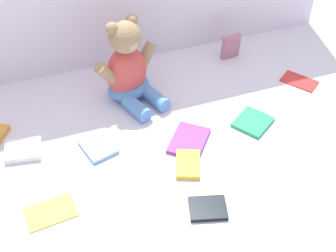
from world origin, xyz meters
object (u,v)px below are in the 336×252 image
at_px(teddy_bear, 128,70).
at_px(book_case_6, 208,208).
at_px(book_case_0, 231,47).
at_px(book_case_1, 188,164).
at_px(book_case_4, 299,81).
at_px(book_case_2, 253,122).
at_px(book_case_7, 50,212).
at_px(book_case_9, 189,141).
at_px(book_case_5, 23,150).
at_px(book_case_3, 98,147).

xyz_separation_m(teddy_bear, book_case_6, (0.06, -0.52, -0.10)).
xyz_separation_m(book_case_0, book_case_1, (-0.34, -0.45, -0.04)).
bearing_deg(book_case_4, teddy_bear, 131.93).
bearing_deg(book_case_0, book_case_2, -111.08).
relative_size(book_case_0, book_case_6, 0.97).
relative_size(book_case_0, book_case_7, 0.74).
bearing_deg(book_case_0, book_case_6, -127.24).
bearing_deg(book_case_9, book_case_4, -123.68).
height_order(book_case_0, book_case_7, book_case_0).
relative_size(teddy_bear, book_case_0, 3.01).
bearing_deg(book_case_1, book_case_7, -153.94).
height_order(book_case_4, book_case_9, book_case_9).
height_order(book_case_4, book_case_5, book_case_5).
bearing_deg(book_case_0, book_case_7, -154.36).
bearing_deg(book_case_1, book_case_3, 167.11).
bearing_deg(teddy_bear, book_case_5, -178.43).
bearing_deg(teddy_bear, book_case_2, -59.34).
relative_size(book_case_3, book_case_5, 1.03).
xyz_separation_m(book_case_1, book_case_9, (0.04, 0.09, -0.00)).
bearing_deg(book_case_9, teddy_bear, -29.74).
distance_m(book_case_4, book_case_9, 0.49).
xyz_separation_m(book_case_7, book_case_9, (0.43, 0.12, 0.00)).
height_order(book_case_6, book_case_9, same).
bearing_deg(book_case_2, book_case_3, 49.47).
distance_m(teddy_bear, book_case_1, 0.38).
bearing_deg(book_case_7, book_case_0, 117.21).
distance_m(book_case_1, book_case_4, 0.56).
bearing_deg(book_case_3, book_case_9, -28.46).
bearing_deg(book_case_2, book_case_9, 58.50).
height_order(teddy_bear, book_case_4, teddy_bear).
xyz_separation_m(book_case_0, book_case_2, (-0.08, -0.35, -0.04)).
distance_m(book_case_0, book_case_2, 0.36).
distance_m(book_case_3, book_case_6, 0.38).
bearing_deg(book_case_0, book_case_9, -137.61).
distance_m(book_case_4, book_case_6, 0.65).
distance_m(book_case_3, book_case_7, 0.25).
bearing_deg(book_case_7, book_case_1, 88.61).
relative_size(book_case_1, book_case_2, 0.95).
height_order(book_case_2, book_case_3, book_case_3).
bearing_deg(book_case_7, teddy_bear, 134.08).
xyz_separation_m(teddy_bear, book_case_1, (0.07, -0.36, -0.10)).
relative_size(teddy_bear, book_case_7, 2.22).
xyz_separation_m(book_case_0, book_case_7, (-0.74, -0.48, -0.04)).
xyz_separation_m(book_case_2, book_case_5, (-0.69, 0.11, 0.00)).
relative_size(book_case_0, book_case_5, 0.92).
height_order(book_case_5, book_case_7, book_case_5).
bearing_deg(book_case_5, book_case_4, -78.93).
relative_size(teddy_bear, book_case_1, 2.75).
bearing_deg(book_case_2, book_case_0, -47.55).
bearing_deg(teddy_bear, book_case_9, -89.25).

